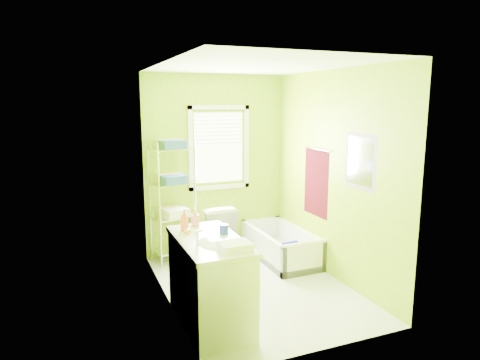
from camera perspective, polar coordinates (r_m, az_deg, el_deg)
name	(u,v)px	position (r m, az deg, el deg)	size (l,w,h in m)	color
ground	(255,287)	(5.34, 2.02, -14.05)	(2.90, 2.90, 0.00)	silver
room_envelope	(256,160)	(4.90, 2.13, 2.64)	(2.14, 2.94, 2.62)	#82AA08
window	(219,143)	(6.23, -2.80, 4.91)	(0.92, 0.05, 1.22)	white
door	(193,243)	(3.77, -6.28, -8.36)	(0.09, 0.80, 2.00)	white
right_wall_decor	(333,174)	(5.42, 12.24, 0.74)	(0.04, 1.48, 1.17)	#450710
bathtub	(281,249)	(6.18, 5.53, -9.18)	(0.65, 1.39, 0.45)	white
toilet	(214,231)	(6.15, -3.51, -6.75)	(0.45, 0.78, 0.80)	white
vanity	(210,279)	(4.38, -3.99, -13.00)	(0.60, 1.18, 1.12)	white
wire_shelf_unit	(173,187)	(5.97, -8.91, -0.99)	(0.63, 0.52, 1.70)	silver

